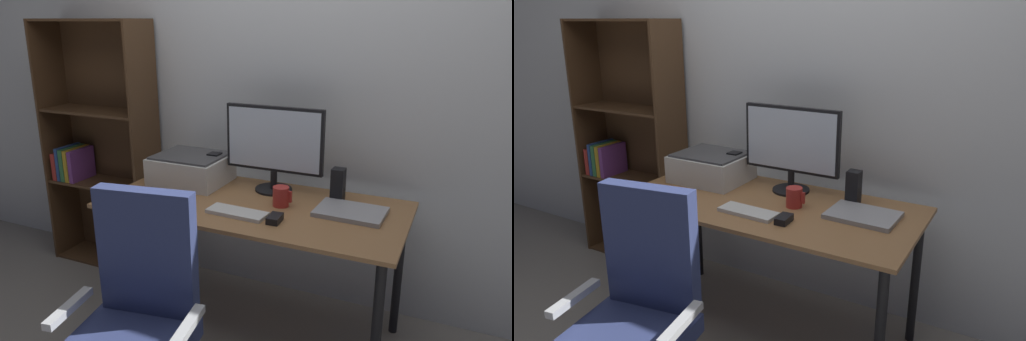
% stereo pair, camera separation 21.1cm
% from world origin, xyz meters
% --- Properties ---
extents(ground_plane, '(12.00, 12.00, 0.00)m').
position_xyz_m(ground_plane, '(0.00, 0.00, 0.00)').
color(ground_plane, gray).
extents(back_wall, '(6.40, 0.10, 2.60)m').
position_xyz_m(back_wall, '(0.00, 0.53, 1.30)').
color(back_wall, silver).
rests_on(back_wall, ground).
extents(desk, '(1.51, 0.72, 0.74)m').
position_xyz_m(desk, '(0.00, 0.00, 0.65)').
color(desk, olive).
rests_on(desk, ground).
extents(monitor, '(0.54, 0.20, 0.46)m').
position_xyz_m(monitor, '(0.02, 0.22, 1.00)').
color(monitor, black).
rests_on(monitor, desk).
extents(keyboard, '(0.29, 0.12, 0.02)m').
position_xyz_m(keyboard, '(-0.01, -0.17, 0.75)').
color(keyboard, silver).
rests_on(keyboard, desk).
extents(mouse, '(0.06, 0.10, 0.03)m').
position_xyz_m(mouse, '(0.19, -0.17, 0.76)').
color(mouse, black).
rests_on(mouse, desk).
extents(coffee_mug, '(0.10, 0.08, 0.10)m').
position_xyz_m(coffee_mug, '(0.14, 0.02, 0.79)').
color(coffee_mug, '#B72D28').
rests_on(coffee_mug, desk).
extents(laptop, '(0.33, 0.24, 0.02)m').
position_xyz_m(laptop, '(0.48, 0.06, 0.75)').
color(laptop, '#99999E').
rests_on(laptop, desk).
extents(speaker_left, '(0.06, 0.07, 0.17)m').
position_xyz_m(speaker_left, '(-0.34, 0.21, 0.82)').
color(speaker_left, black).
rests_on(speaker_left, desk).
extents(speaker_right, '(0.06, 0.07, 0.17)m').
position_xyz_m(speaker_right, '(0.37, 0.21, 0.82)').
color(speaker_right, black).
rests_on(speaker_right, desk).
extents(printer, '(0.40, 0.34, 0.16)m').
position_xyz_m(printer, '(-0.46, 0.16, 0.82)').
color(printer, silver).
rests_on(printer, desk).
extents(office_chair, '(0.56, 0.54, 1.01)m').
position_xyz_m(office_chair, '(-0.13, -0.81, 0.46)').
color(office_chair, '#B7BABC').
rests_on(office_chair, ground).
extents(bookshelf, '(0.77, 0.28, 1.63)m').
position_xyz_m(bookshelf, '(-1.29, 0.36, 0.80)').
color(bookshelf, '#4C331E').
rests_on(bookshelf, ground).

